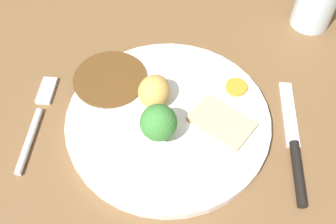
{
  "coord_description": "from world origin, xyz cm",
  "views": [
    {
      "loc": [
        3.0,
        -27.44,
        46.49
      ],
      "look_at": [
        1.88,
        1.43,
        6.0
      ],
      "focal_mm": 41.82,
      "sensor_mm": 36.0,
      "label": 1
    }
  ],
  "objects_px": {
    "meat_slice_main": "(222,122)",
    "broccoli_floret": "(159,123)",
    "dinner_plate": "(168,120)",
    "carrot_coin_front": "(236,87)",
    "water_glass": "(317,1)",
    "fork": "(37,119)",
    "roast_potato_left": "(158,91)",
    "knife": "(294,150)"
  },
  "relations": [
    {
      "from": "meat_slice_main",
      "to": "water_glass",
      "type": "bearing_deg",
      "value": 54.63
    },
    {
      "from": "fork",
      "to": "water_glass",
      "type": "height_order",
      "value": "water_glass"
    },
    {
      "from": "roast_potato_left",
      "to": "broccoli_floret",
      "type": "relative_size",
      "value": 0.84
    },
    {
      "from": "dinner_plate",
      "to": "knife",
      "type": "distance_m",
      "value": 0.16
    },
    {
      "from": "knife",
      "to": "water_glass",
      "type": "distance_m",
      "value": 0.25
    },
    {
      "from": "dinner_plate",
      "to": "water_glass",
      "type": "distance_m",
      "value": 0.3
    },
    {
      "from": "meat_slice_main",
      "to": "roast_potato_left",
      "type": "height_order",
      "value": "roast_potato_left"
    },
    {
      "from": "broccoli_floret",
      "to": "fork",
      "type": "distance_m",
      "value": 0.17
    },
    {
      "from": "roast_potato_left",
      "to": "water_glass",
      "type": "xyz_separation_m",
      "value": [
        0.23,
        0.18,
        0.01
      ]
    },
    {
      "from": "dinner_plate",
      "to": "broccoli_floret",
      "type": "distance_m",
      "value": 0.05
    },
    {
      "from": "fork",
      "to": "meat_slice_main",
      "type": "bearing_deg",
      "value": -88.33
    },
    {
      "from": "meat_slice_main",
      "to": "broccoli_floret",
      "type": "xyz_separation_m",
      "value": [
        -0.08,
        -0.02,
        0.03
      ]
    },
    {
      "from": "broccoli_floret",
      "to": "meat_slice_main",
      "type": "bearing_deg",
      "value": 16.51
    },
    {
      "from": "meat_slice_main",
      "to": "water_glass",
      "type": "height_order",
      "value": "water_glass"
    },
    {
      "from": "carrot_coin_front",
      "to": "knife",
      "type": "distance_m",
      "value": 0.11
    },
    {
      "from": "meat_slice_main",
      "to": "knife",
      "type": "relative_size",
      "value": 0.42
    },
    {
      "from": "roast_potato_left",
      "to": "knife",
      "type": "relative_size",
      "value": 0.25
    },
    {
      "from": "fork",
      "to": "water_glass",
      "type": "relative_size",
      "value": 1.78
    },
    {
      "from": "knife",
      "to": "water_glass",
      "type": "relative_size",
      "value": 2.15
    },
    {
      "from": "meat_slice_main",
      "to": "roast_potato_left",
      "type": "bearing_deg",
      "value": 158.26
    },
    {
      "from": "broccoli_floret",
      "to": "fork",
      "type": "height_order",
      "value": "broccoli_floret"
    },
    {
      "from": "carrot_coin_front",
      "to": "water_glass",
      "type": "height_order",
      "value": "water_glass"
    },
    {
      "from": "dinner_plate",
      "to": "carrot_coin_front",
      "type": "relative_size",
      "value": 8.99
    },
    {
      "from": "roast_potato_left",
      "to": "broccoli_floret",
      "type": "height_order",
      "value": "broccoli_floret"
    },
    {
      "from": "dinner_plate",
      "to": "carrot_coin_front",
      "type": "xyz_separation_m",
      "value": [
        0.09,
        0.05,
        0.01
      ]
    },
    {
      "from": "knife",
      "to": "broccoli_floret",
      "type": "bearing_deg",
      "value": 89.8
    },
    {
      "from": "meat_slice_main",
      "to": "knife",
      "type": "height_order",
      "value": "meat_slice_main"
    },
    {
      "from": "meat_slice_main",
      "to": "carrot_coin_front",
      "type": "bearing_deg",
      "value": 69.09
    },
    {
      "from": "meat_slice_main",
      "to": "fork",
      "type": "distance_m",
      "value": 0.24
    },
    {
      "from": "roast_potato_left",
      "to": "dinner_plate",
      "type": "bearing_deg",
      "value": -60.39
    },
    {
      "from": "dinner_plate",
      "to": "broccoli_floret",
      "type": "xyz_separation_m",
      "value": [
        -0.01,
        -0.03,
        0.04
      ]
    },
    {
      "from": "broccoli_floret",
      "to": "water_glass",
      "type": "height_order",
      "value": "water_glass"
    },
    {
      "from": "dinner_plate",
      "to": "water_glass",
      "type": "height_order",
      "value": "water_glass"
    },
    {
      "from": "carrot_coin_front",
      "to": "fork",
      "type": "height_order",
      "value": "carrot_coin_front"
    },
    {
      "from": "knife",
      "to": "roast_potato_left",
      "type": "bearing_deg",
      "value": 72.12
    },
    {
      "from": "dinner_plate",
      "to": "water_glass",
      "type": "bearing_deg",
      "value": 42.9
    },
    {
      "from": "broccoli_floret",
      "to": "knife",
      "type": "distance_m",
      "value": 0.17
    },
    {
      "from": "meat_slice_main",
      "to": "broccoli_floret",
      "type": "bearing_deg",
      "value": -163.49
    },
    {
      "from": "carrot_coin_front",
      "to": "broccoli_floret",
      "type": "xyz_separation_m",
      "value": [
        -0.1,
        -0.08,
        0.03
      ]
    },
    {
      "from": "dinner_plate",
      "to": "water_glass",
      "type": "xyz_separation_m",
      "value": [
        0.22,
        0.2,
        0.04
      ]
    },
    {
      "from": "broccoli_floret",
      "to": "knife",
      "type": "xyz_separation_m",
      "value": [
        0.17,
        -0.01,
        -0.04
      ]
    },
    {
      "from": "dinner_plate",
      "to": "broccoli_floret",
      "type": "height_order",
      "value": "broccoli_floret"
    }
  ]
}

